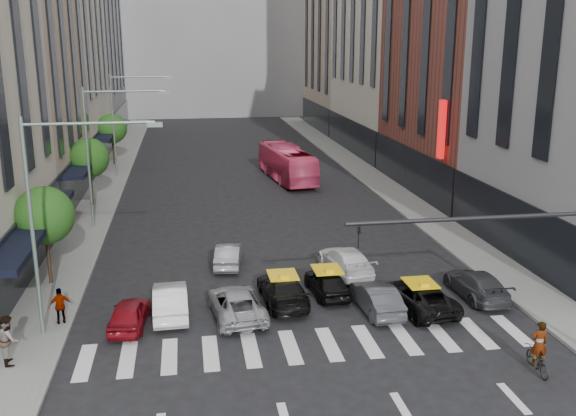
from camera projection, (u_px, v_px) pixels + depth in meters
name	position (u px, v px, depth m)	size (l,w,h in m)	color
ground	(322.00, 363.00, 24.53)	(160.00, 160.00, 0.00)	black
sidewalk_left	(103.00, 193.00, 51.37)	(3.00, 96.00, 0.15)	slate
sidewalk_right	(380.00, 183.00, 54.92)	(3.00, 96.00, 0.15)	slate
building_left_b	(8.00, 39.00, 45.58)	(8.00, 16.00, 24.00)	tan
building_left_d	(82.00, 15.00, 80.13)	(8.00, 18.00, 30.00)	gray
building_right_b	(466.00, 26.00, 49.61)	(8.00, 18.00, 26.00)	brown
building_right_d	(346.00, 24.00, 85.63)	(8.00, 18.00, 28.00)	tan
building_far	(211.00, 0.00, 101.08)	(30.00, 10.00, 36.00)	gray
tree_near	(44.00, 216.00, 31.32)	(2.88, 2.88, 4.95)	black
tree_mid	(89.00, 158.00, 46.60)	(2.88, 2.88, 4.95)	black
tree_far	(112.00, 129.00, 61.87)	(2.88, 2.88, 4.95)	black
streetlamp_near	(54.00, 199.00, 25.29)	(5.38, 0.25, 9.00)	gray
streetlamp_mid	(102.00, 139.00, 40.57)	(5.38, 0.25, 9.00)	gray
streetlamp_far	(124.00, 112.00, 55.84)	(5.38, 0.25, 9.00)	gray
traffic_signal	(534.00, 250.00, 23.62)	(10.10, 0.20, 6.00)	black
liberty_sign	(442.00, 129.00, 44.03)	(0.30, 0.70, 4.00)	red
car_red	(129.00, 314.00, 27.45)	(1.45, 3.62, 1.23)	maroon
car_white_front	(170.00, 300.00, 28.66)	(1.49, 4.27, 1.41)	white
car_silver	(236.00, 303.00, 28.46)	(2.14, 4.65, 1.29)	#A3A4A8
taxi_left	(283.00, 289.00, 29.97)	(1.92, 4.72, 1.37)	black
taxi_center	(327.00, 282.00, 30.92)	(1.51, 3.76, 1.28)	black
car_grey_mid	(377.00, 298.00, 29.00)	(1.39, 3.99, 1.31)	#3B3C42
taxi_right	(419.00, 296.00, 29.24)	(2.12, 4.59, 1.28)	black
car_grey_curb	(476.00, 284.00, 30.69)	(1.81, 4.45, 1.29)	#37383E
car_row2_left	(228.00, 255.00, 34.88)	(1.32, 3.78, 1.24)	#99999E
car_row2_right	(345.00, 260.00, 33.83)	(1.94, 4.78, 1.39)	white
bus	(287.00, 163.00, 56.03)	(2.50, 10.70, 2.98)	#E94471
motorcycle	(537.00, 360.00, 23.77)	(0.62, 1.79, 0.94)	black
rider	(541.00, 327.00, 23.42)	(0.65, 0.43, 1.78)	gray
pedestrian_near	(8.00, 339.00, 24.02)	(0.93, 0.72, 1.91)	gray
pedestrian_far	(60.00, 306.00, 27.43)	(0.94, 0.39, 1.60)	gray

